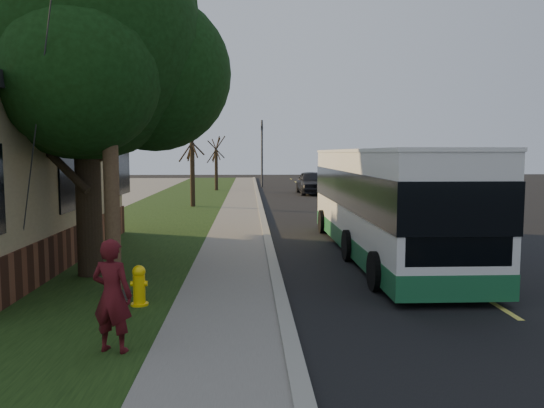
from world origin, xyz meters
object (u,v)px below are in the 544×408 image
(bare_tree_far, at_px, (216,164))
(skateboard_main, at_px, (125,296))
(utility_pole, at_px, (107,59))
(traffic_signal, at_px, (262,149))
(fire_hydrant, at_px, (139,286))
(leafy_tree, at_px, (87,47))
(skateboarder, at_px, (112,295))
(bare_tree_near, at_px, (192,166))
(distant_car, at_px, (312,182))
(transit_bus, at_px, (383,199))

(bare_tree_far, distance_m, skateboard_main, 29.59)
(utility_pole, bearing_deg, traffic_signal, 83.42)
(fire_hydrant, height_order, leafy_tree, leafy_tree)
(fire_hydrant, bearing_deg, skateboarder, -87.47)
(leafy_tree, relative_size, skateboarder, 4.89)
(bare_tree_near, bearing_deg, skateboard_main, -88.25)
(skateboarder, bearing_deg, traffic_signal, -79.86)
(skateboard_main, distance_m, distant_car, 27.31)
(transit_bus, relative_size, skateboard_main, 13.41)
(fire_hydrant, xyz_separation_m, distant_car, (6.38, 26.92, 0.37))
(bare_tree_far, xyz_separation_m, transit_bus, (6.14, -25.01, -0.44))
(fire_hydrant, xyz_separation_m, utility_pole, (-0.71, 0.99, 4.20))
(traffic_signal, distance_m, skateboard_main, 33.85)
(leafy_tree, distance_m, bare_tree_near, 15.66)
(utility_pole, height_order, skateboarder, utility_pole)
(bare_tree_far, bearing_deg, skateboarder, -89.11)
(bare_tree_near, bearing_deg, traffic_signal, 75.96)
(bare_tree_far, bearing_deg, skateboard_main, -89.93)
(fire_hydrant, bearing_deg, distant_car, 76.68)
(distant_car, bearing_deg, skateboard_main, -105.33)
(distant_car, bearing_deg, traffic_signal, 113.81)
(skateboarder, bearing_deg, transit_bus, -112.99)
(transit_bus, bearing_deg, bare_tree_near, 117.04)
(fire_hydrant, bearing_deg, utility_pole, 125.38)
(traffic_signal, bearing_deg, leafy_tree, -98.47)
(traffic_signal, height_order, skateboard_main, traffic_signal)
(bare_tree_far, xyz_separation_m, distant_car, (6.78, -3.08, -1.20))
(traffic_signal, bearing_deg, bare_tree_far, -131.19)
(utility_pole, bearing_deg, transit_bus, 31.83)
(traffic_signal, relative_size, skateboard_main, 6.81)
(skateboarder, height_order, skateboard_main, skateboarder)
(bare_tree_far, distance_m, skateboarder, 32.28)
(leafy_tree, bearing_deg, transit_bus, 17.79)
(skateboarder, distance_m, skateboard_main, 2.86)
(bare_tree_near, distance_m, traffic_signal, 16.52)
(skateboard_main, bearing_deg, bare_tree_near, 91.75)
(utility_pole, bearing_deg, skateboarder, -76.09)
(leafy_tree, relative_size, traffic_signal, 1.42)
(leafy_tree, bearing_deg, skateboard_main, -61.03)
(skateboarder, relative_size, distant_car, 0.34)
(skateboarder, xyz_separation_m, skateboard_main, (-0.46, 2.73, -0.74))
(fire_hydrant, height_order, bare_tree_near, bare_tree_near)
(leafy_tree, distance_m, traffic_signal, 31.76)
(bare_tree_near, distance_m, transit_bus, 14.61)
(leafy_tree, relative_size, skateboard_main, 9.66)
(fire_hydrant, bearing_deg, bare_tree_far, 90.76)
(utility_pole, xyz_separation_m, skateboard_main, (0.34, -0.52, -4.51))
(skateboard_main, xyz_separation_m, distant_car, (6.74, 26.45, 0.68))
(fire_hydrant, xyz_separation_m, leafy_tree, (-1.57, 2.65, 4.73))
(bare_tree_near, bearing_deg, leafy_tree, -92.50)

